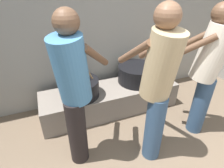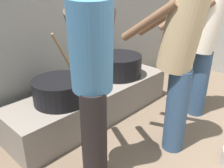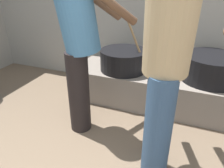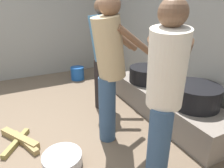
{
  "view_description": "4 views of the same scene",
  "coord_description": "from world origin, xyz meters",
  "px_view_note": "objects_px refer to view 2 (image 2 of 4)",
  "views": [
    {
      "loc": [
        -0.78,
        -0.12,
        1.8
      ],
      "look_at": [
        -0.09,
        1.63,
        0.72
      ],
      "focal_mm": 29.11,
      "sensor_mm": 36.0,
      "label": 1
    },
    {
      "loc": [
        -1.61,
        0.2,
        1.51
      ],
      "look_at": [
        -0.25,
        1.49,
        0.69
      ],
      "focal_mm": 38.21,
      "sensor_mm": 36.0,
      "label": 2
    },
    {
      "loc": [
        0.33,
        -0.18,
        1.36
      ],
      "look_at": [
        -0.21,
        1.2,
        0.62
      ],
      "focal_mm": 34.45,
      "sensor_mm": 36.0,
      "label": 3
    },
    {
      "loc": [
        2.1,
        0.2,
        1.6
      ],
      "look_at": [
        0.01,
        1.23,
        0.64
      ],
      "focal_mm": 32.56,
      "sensor_mm": 36.0,
      "label": 4
    }
  ],
  "objects_px": {
    "cooking_pot_main": "(60,90)",
    "cook_in_tan_shirt": "(180,52)",
    "cooking_pot_secondary": "(118,65)",
    "cook_in_cream_shirt": "(203,38)",
    "cook_in_blue_shirt": "(92,70)"
  },
  "relations": [
    {
      "from": "cooking_pot_main",
      "to": "cook_in_cream_shirt",
      "type": "height_order",
      "value": "cook_in_cream_shirt"
    },
    {
      "from": "cooking_pot_secondary",
      "to": "cook_in_tan_shirt",
      "type": "distance_m",
      "value": 1.15
    },
    {
      "from": "cook_in_cream_shirt",
      "to": "cook_in_blue_shirt",
      "type": "height_order",
      "value": "cook_in_blue_shirt"
    },
    {
      "from": "cook_in_cream_shirt",
      "to": "cooking_pot_secondary",
      "type": "bearing_deg",
      "value": 115.43
    },
    {
      "from": "cooking_pot_main",
      "to": "cook_in_tan_shirt",
      "type": "xyz_separation_m",
      "value": [
        0.59,
        -0.93,
        0.46
      ]
    },
    {
      "from": "cooking_pot_main",
      "to": "cook_in_tan_shirt",
      "type": "relative_size",
      "value": 0.41
    },
    {
      "from": "cook_in_blue_shirt",
      "to": "cook_in_tan_shirt",
      "type": "relative_size",
      "value": 0.98
    },
    {
      "from": "cooking_pot_secondary",
      "to": "cook_in_tan_shirt",
      "type": "relative_size",
      "value": 0.36
    },
    {
      "from": "cooking_pot_main",
      "to": "cook_in_cream_shirt",
      "type": "bearing_deg",
      "value": -30.79
    },
    {
      "from": "cooking_pot_main",
      "to": "cook_in_blue_shirt",
      "type": "height_order",
      "value": "cook_in_blue_shirt"
    },
    {
      "from": "cooking_pot_main",
      "to": "cook_in_blue_shirt",
      "type": "distance_m",
      "value": 0.83
    },
    {
      "from": "cooking_pot_main",
      "to": "cooking_pot_secondary",
      "type": "relative_size",
      "value": 1.16
    },
    {
      "from": "cooking_pot_secondary",
      "to": "cook_in_blue_shirt",
      "type": "relative_size",
      "value": 0.37
    },
    {
      "from": "cook_in_cream_shirt",
      "to": "cook_in_blue_shirt",
      "type": "relative_size",
      "value": 1.0
    },
    {
      "from": "cooking_pot_main",
      "to": "cook_in_tan_shirt",
      "type": "distance_m",
      "value": 1.19
    }
  ]
}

